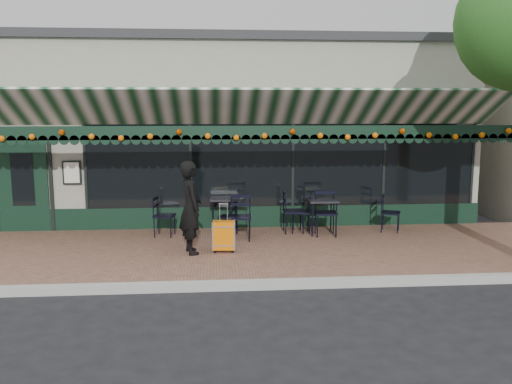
{
  "coord_description": "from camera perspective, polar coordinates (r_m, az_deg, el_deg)",
  "views": [
    {
      "loc": [
        -0.49,
        -8.64,
        2.96
      ],
      "look_at": [
        0.34,
        1.6,
        1.36
      ],
      "focal_mm": 38.0,
      "sensor_mm": 36.0,
      "label": 1
    }
  ],
  "objects": [
    {
      "name": "chair_b_front",
      "position": [
        11.61,
        -1.65,
        -2.72
      ],
      "size": [
        0.53,
        0.53,
        0.97
      ],
      "primitive_type": null,
      "rotation": [
        0.0,
        0.0,
        -0.09
      ],
      "color": "black",
      "rests_on": "sidewalk"
    },
    {
      "name": "chair_b_left",
      "position": [
        12.22,
        -2.99,
        -2.65
      ],
      "size": [
        0.5,
        0.5,
        0.75
      ],
      "primitive_type": null,
      "rotation": [
        0.0,
        0.0,
        -1.99
      ],
      "color": "black",
      "rests_on": "sidewalk"
    },
    {
      "name": "chair_a_front",
      "position": [
        12.09,
        7.36,
        -2.26
      ],
      "size": [
        0.54,
        0.54,
        1.0
      ],
      "primitive_type": null,
      "rotation": [
        0.0,
        0.0,
        -0.08
      ],
      "color": "black",
      "rests_on": "sidewalk"
    },
    {
      "name": "chair_solo",
      "position": [
        12.14,
        -9.63,
        -2.52
      ],
      "size": [
        0.52,
        0.52,
        0.89
      ],
      "primitive_type": null,
      "rotation": [
        0.0,
        0.0,
        1.39
      ],
      "color": "black",
      "rests_on": "sidewalk"
    },
    {
      "name": "cafe_table_a",
      "position": [
        12.22,
        6.98,
        -1.13
      ],
      "size": [
        0.64,
        0.64,
        0.79
      ],
      "color": "black",
      "rests_on": "sidewalk"
    },
    {
      "name": "suitcase",
      "position": [
        10.68,
        -3.41,
        -4.63
      ],
      "size": [
        0.44,
        0.27,
        0.97
      ],
      "rotation": [
        0.0,
        0.0,
        -0.07
      ],
      "color": "orange",
      "rests_on": "sidewalk"
    },
    {
      "name": "curb",
      "position": [
        9.04,
        -1.28,
        -9.77
      ],
      "size": [
        18.0,
        0.16,
        0.15
      ],
      "primitive_type": "cube",
      "color": "#9E9E99",
      "rests_on": "ground"
    },
    {
      "name": "chair_a_right",
      "position": [
        12.76,
        13.98,
        -2.17
      ],
      "size": [
        0.57,
        0.57,
        0.86
      ],
      "primitive_type": null,
      "rotation": [
        0.0,
        0.0,
        1.17
      ],
      "color": "black",
      "rests_on": "sidewalk"
    },
    {
      "name": "ground",
      "position": [
        9.14,
        -1.31,
        -10.05
      ],
      "size": [
        80.0,
        80.0,
        0.0
      ],
      "primitive_type": "plane",
      "color": "black",
      "rests_on": "ground"
    },
    {
      "name": "chair_a_left",
      "position": [
        12.36,
        4.8,
        -2.15
      ],
      "size": [
        0.54,
        0.54,
        0.92
      ],
      "primitive_type": null,
      "rotation": [
        0.0,
        0.0,
        -1.77
      ],
      "color": "black",
      "rests_on": "sidewalk"
    },
    {
      "name": "restaurant_building",
      "position": [
        16.49,
        -2.93,
        6.43
      ],
      "size": [
        12.0,
        9.6,
        4.5
      ],
      "color": "gray",
      "rests_on": "ground"
    },
    {
      "name": "woman",
      "position": [
        10.56,
        -6.89,
        -1.63
      ],
      "size": [
        0.6,
        0.75,
        1.81
      ],
      "primitive_type": "imported",
      "rotation": [
        0.0,
        0.0,
        1.85
      ],
      "color": "black",
      "rests_on": "sidewalk"
    },
    {
      "name": "chair_b_right",
      "position": [
        12.34,
        3.97,
        -2.09
      ],
      "size": [
        0.48,
        0.48,
        0.95
      ],
      "primitive_type": null,
      "rotation": [
        0.0,
        0.0,
        1.56
      ],
      "color": "black",
      "rests_on": "sidewalk"
    },
    {
      "name": "cafe_table_b",
      "position": [
        12.36,
        -3.33,
        -0.97
      ],
      "size": [
        0.64,
        0.64,
        0.79
      ],
      "color": "black",
      "rests_on": "sidewalk"
    },
    {
      "name": "sidewalk",
      "position": [
        11.03,
        -1.92,
        -6.33
      ],
      "size": [
        18.0,
        4.0,
        0.15
      ],
      "primitive_type": "cube",
      "color": "brown",
      "rests_on": "ground"
    }
  ]
}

